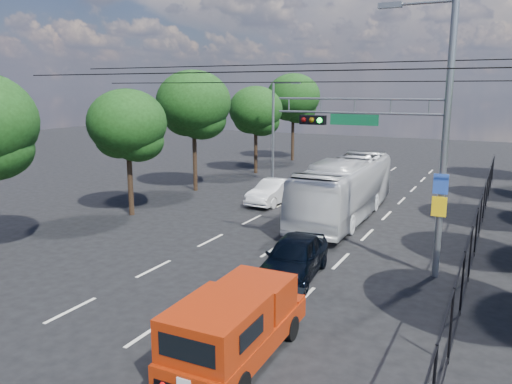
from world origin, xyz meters
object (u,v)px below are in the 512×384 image
Objects in this scene: navy_hatchback at (294,257)px; white_van at (273,192)px; red_pickup at (236,323)px; white_bus at (344,189)px; signal_mast at (409,129)px.

navy_hatchback is 1.04× the size of white_van.
red_pickup is 1.18× the size of white_van.
signal_mast is at bearing -58.61° from white_bus.
red_pickup is 5.89m from navy_hatchback.
white_bus reaches higher than white_van.
navy_hatchback is 11.70m from white_van.
signal_mast reaches higher than white_bus.
signal_mast is at bearing 29.41° from navy_hatchback.
signal_mast is at bearing 73.74° from red_pickup.
signal_mast is 9.53m from red_pickup.
signal_mast is 6.05m from navy_hatchback.
white_bus is at bearing 97.05° from red_pickup.
navy_hatchback is at bearing 98.83° from red_pickup.
white_van is (-4.67, 1.32, -0.83)m from white_bus.
navy_hatchback is at bearing -85.38° from white_bus.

